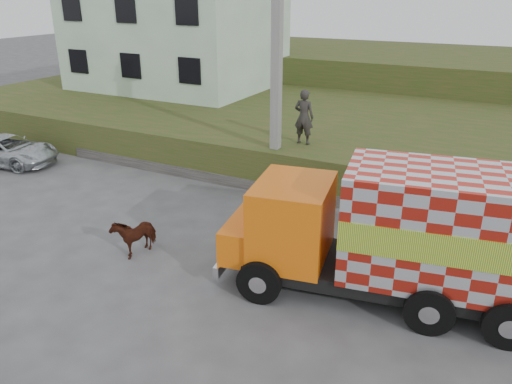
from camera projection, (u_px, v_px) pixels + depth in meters
The scene contains 10 objects.
ground at pixel (236, 250), 13.68m from camera, with size 120.00×120.00×0.00m, color #474749.
embankment at pixel (349, 135), 21.61m from camera, with size 40.00×12.00×1.50m, color #2A4517.
embankment_far at pixel (409, 77), 31.17m from camera, with size 40.00×12.00×3.00m, color #2A4517.
retaining_strip at pixel (245, 182), 17.91m from camera, with size 16.00×0.50×0.40m, color #595651.
building at pixel (177, 30), 27.34m from camera, with size 10.00×8.00×6.00m, color silver.
utility_pole at pixel (276, 73), 16.34m from camera, with size 1.20×0.30×8.00m.
cargo_truck at pixel (399, 234), 10.98m from camera, with size 7.41×3.49×3.18m.
cow at pixel (135, 234), 13.39m from camera, with size 0.57×1.26×1.06m, color #38140E.
suv at pixel (7, 150), 20.14m from camera, with size 1.93×4.19×1.16m, color silver.
pedestrian at pixel (304, 117), 17.47m from camera, with size 0.71×0.46×1.94m, color #2E2C29.
Camera 1 is at (6.06, -10.44, 6.66)m, focal length 35.00 mm.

